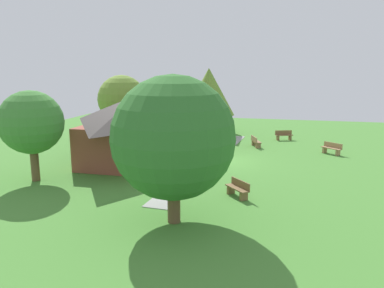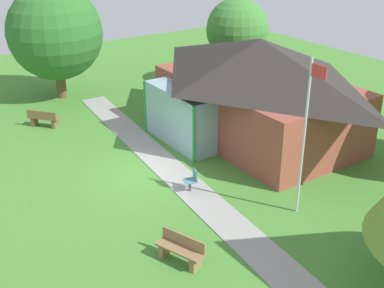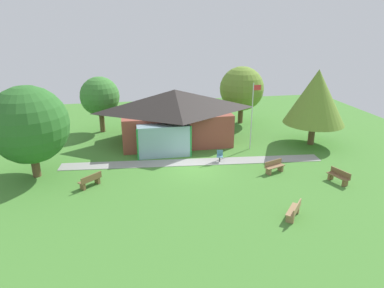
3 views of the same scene
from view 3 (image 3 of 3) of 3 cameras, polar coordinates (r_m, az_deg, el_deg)
name	(u,v)px [view 3 (image 3 of 3)]	position (r m, az deg, el deg)	size (l,w,h in m)	color
ground_plane	(195,168)	(24.62, 0.57, -3.95)	(44.00, 44.00, 0.00)	#478433
pavilion	(175,115)	(29.25, -2.87, 4.74)	(9.83, 7.09, 4.45)	brown
footpath	(193,162)	(25.55, 0.12, -2.99)	(19.01, 1.30, 0.03)	#999993
flagpole	(252,113)	(27.74, 9.85, 4.96)	(0.64, 0.08, 5.32)	silver
bench_mid_right	(274,167)	(24.44, 13.31, -3.67)	(1.56, 0.94, 0.84)	olive
bench_mid_left	(90,181)	(22.75, -16.29, -5.78)	(1.41, 1.32, 0.84)	brown
bench_front_right	(294,211)	(19.40, 16.36, -10.47)	(1.30, 1.43, 0.84)	#9E7A51
bench_lawn_far_right	(339,177)	(24.26, 22.87, -4.96)	(0.90, 1.56, 0.84)	brown
patio_chair_lawn_spare	(220,156)	(25.61, 4.56, -2.04)	(0.55, 0.55, 0.86)	teal
tree_east_hedge	(316,97)	(29.90, 19.64, 7.25)	(4.89, 4.89, 6.21)	brown
tree_behind_pavilion_left	(100,96)	(32.73, -14.85, 7.53)	(3.51, 3.51, 5.10)	brown
tree_west_hedge	(29,125)	(24.44, -25.13, 2.84)	(5.01, 5.01, 6.08)	brown
tree_behind_pavilion_right	(242,89)	(34.88, 8.13, 8.94)	(4.30, 4.30, 5.62)	brown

